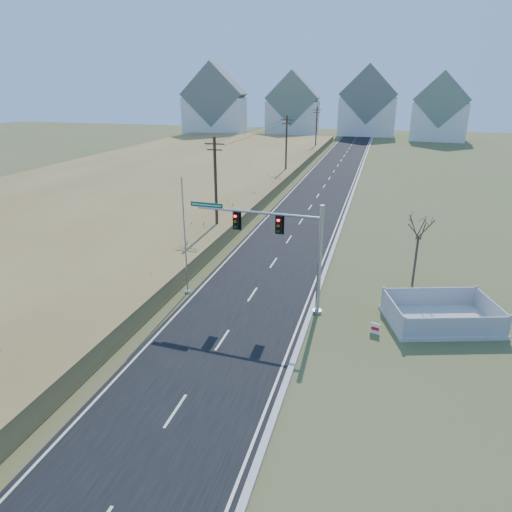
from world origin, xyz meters
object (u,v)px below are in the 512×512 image
at_px(traffic_signal_mast, 290,245).
at_px(bare_tree, 420,226).
at_px(open_sign, 375,329).
at_px(flagpole, 185,249).
at_px(fence_enclosure, 440,319).

relative_size(traffic_signal_mast, bare_tree, 1.61).
bearing_deg(open_sign, traffic_signal_mast, 175.41).
bearing_deg(flagpole, traffic_signal_mast, -3.78).
xyz_separation_m(traffic_signal_mast, flagpole, (-6.96, 0.46, -1.09)).
bearing_deg(traffic_signal_mast, open_sign, -14.92).
distance_m(traffic_signal_mast, flagpole, 7.06).
height_order(flagpole, bare_tree, flagpole).
xyz_separation_m(open_sign, bare_tree, (2.32, 7.61, 3.92)).
xyz_separation_m(traffic_signal_mast, open_sign, (5.34, -1.78, -3.86)).
bearing_deg(open_sign, fence_enclosure, 46.57).
bearing_deg(fence_enclosure, bare_tree, 86.98).
distance_m(fence_enclosure, flagpole, 16.21).
relative_size(traffic_signal_mast, flagpole, 1.09).
distance_m(traffic_signal_mast, fence_enclosure, 9.84).
bearing_deg(fence_enclosure, open_sign, -164.62).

